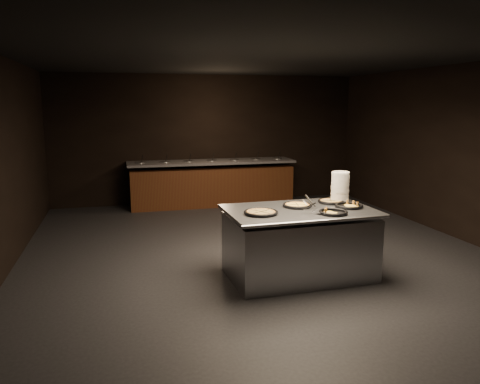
% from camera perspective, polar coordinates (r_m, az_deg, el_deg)
% --- Properties ---
extents(room, '(7.02, 8.02, 2.92)m').
position_cam_1_polar(room, '(6.95, 2.22, 4.13)').
color(room, black).
rests_on(room, ground).
extents(salad_bar, '(3.70, 0.83, 1.18)m').
position_cam_1_polar(salad_bar, '(10.51, -3.42, 0.76)').
color(salad_bar, '#4E2D12').
rests_on(salad_bar, ground).
extents(serving_counter, '(1.92, 1.26, 0.91)m').
position_cam_1_polar(serving_counter, '(6.21, 7.19, -6.34)').
color(serving_counter, '#AEB1B6').
rests_on(serving_counter, ground).
extents(plate_stack, '(0.25, 0.25, 0.41)m').
position_cam_1_polar(plate_stack, '(6.62, 12.12, 0.61)').
color(plate_stack, white).
rests_on(plate_stack, serving_counter).
extents(pan_veggie_whole, '(0.42, 0.42, 0.04)m').
position_cam_1_polar(pan_veggie_whole, '(5.77, 2.56, -2.50)').
color(pan_veggie_whole, black).
rests_on(pan_veggie_whole, serving_counter).
extents(pan_cheese_whole, '(0.39, 0.39, 0.04)m').
position_cam_1_polar(pan_cheese_whole, '(6.22, 6.99, -1.61)').
color(pan_cheese_whole, black).
rests_on(pan_cheese_whole, serving_counter).
extents(pan_cheese_slices_a, '(0.36, 0.36, 0.04)m').
position_cam_1_polar(pan_cheese_slices_a, '(6.55, 11.01, -1.12)').
color(pan_cheese_slices_a, black).
rests_on(pan_cheese_slices_a, serving_counter).
extents(pan_cheese_slices_b, '(0.36, 0.36, 0.04)m').
position_cam_1_polar(pan_cheese_slices_b, '(5.89, 11.31, -2.44)').
color(pan_cheese_slices_b, black).
rests_on(pan_cheese_slices_b, serving_counter).
extents(pan_veggie_slices, '(0.37, 0.37, 0.04)m').
position_cam_1_polar(pan_veggie_slices, '(6.31, 13.14, -1.64)').
color(pan_veggie_slices, black).
rests_on(pan_veggie_slices, serving_counter).
extents(server_left, '(0.18, 0.31, 0.16)m').
position_cam_1_polar(server_left, '(6.17, 8.23, -1.20)').
color(server_left, '#AEB1B6').
rests_on(server_left, serving_counter).
extents(server_right, '(0.26, 0.20, 0.15)m').
position_cam_1_polar(server_right, '(5.84, 8.81, -1.99)').
color(server_right, '#AEB1B6').
rests_on(server_right, serving_counter).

